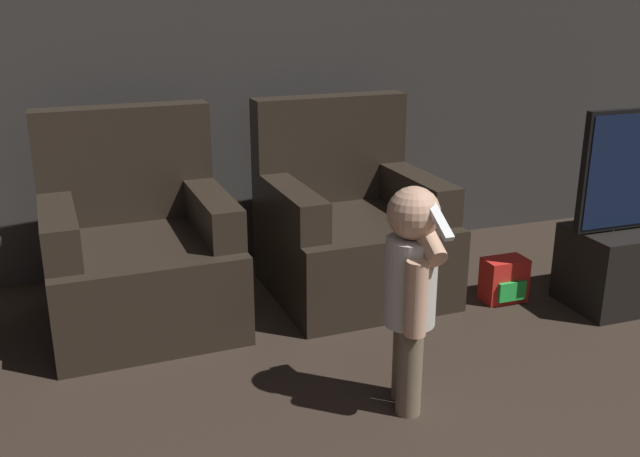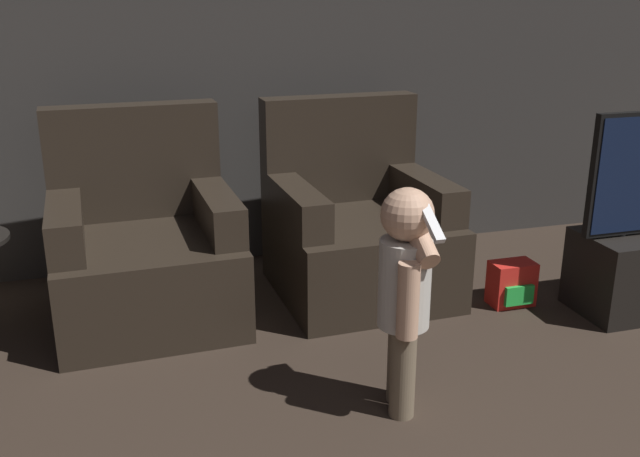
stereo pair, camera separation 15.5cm
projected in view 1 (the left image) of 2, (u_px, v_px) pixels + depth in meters
The scene contains 5 objects.
wall_back at pixel (236, 43), 4.06m from camera, with size 8.40×0.05×2.60m.
armchair_left at pixel (139, 254), 3.54m from camera, with size 0.91×0.92×1.03m.
armchair_right at pixel (350, 230), 3.89m from camera, with size 0.91×0.92×1.03m.
person_toddler at pixel (412, 282), 2.70m from camera, with size 0.20×0.35×0.91m.
toy_backpack at pixel (504, 280), 3.80m from camera, with size 0.23×0.16×0.24m.
Camera 1 is at (-0.94, 0.39, 1.59)m, focal length 40.00 mm.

